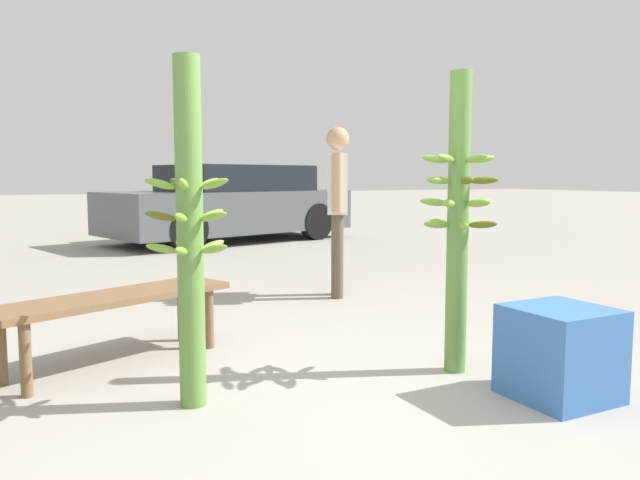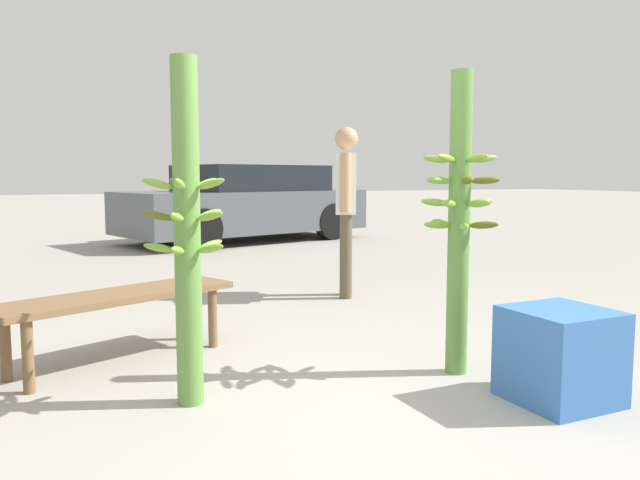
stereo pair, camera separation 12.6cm
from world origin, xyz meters
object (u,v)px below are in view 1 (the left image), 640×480
object	(u,v)px
banana_stalk_left	(190,233)
banana_stalk_center	(458,219)
parked_car	(230,204)
produce_crate	(560,353)
vendor_person	(337,196)
market_bench	(114,304)

from	to	relation	value
banana_stalk_left	banana_stalk_center	xyz separation A→B (m)	(1.52, -0.17, 0.03)
parked_car	produce_crate	distance (m)	8.34
vendor_person	market_bench	distance (m)	2.65
parked_car	market_bench	bearing A→B (deg)	140.03
vendor_person	parked_car	distance (m)	5.39
produce_crate	parked_car	bearing A→B (deg)	82.36
banana_stalk_left	market_bench	xyz separation A→B (m)	(-0.23, 0.87, -0.49)
banana_stalk_left	produce_crate	size ratio (longest dim) A/B	3.61
produce_crate	banana_stalk_center	bearing A→B (deg)	106.66
banana_stalk_center	vendor_person	xyz separation A→B (m)	(0.49, 2.32, 0.05)
vendor_person	parked_car	bearing A→B (deg)	-159.73
banana_stalk_left	market_bench	size ratio (longest dim) A/B	1.13
vendor_person	banana_stalk_center	bearing A→B (deg)	16.76
market_bench	parked_car	world-z (taller)	parked_car
banana_stalk_center	vendor_person	size ratio (longest dim) A/B	1.08
vendor_person	market_bench	size ratio (longest dim) A/B	1.05
market_bench	parked_car	bearing A→B (deg)	42.93
market_bench	produce_crate	world-z (taller)	produce_crate
banana_stalk_left	vendor_person	size ratio (longest dim) A/B	1.07
banana_stalk_center	parked_car	bearing A→B (deg)	80.44
vendor_person	banana_stalk_left	bearing A→B (deg)	-14.36
market_bench	parked_car	size ratio (longest dim) A/B	0.33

